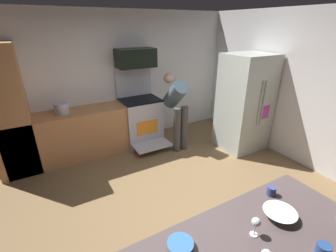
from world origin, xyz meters
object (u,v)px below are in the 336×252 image
(wine_glass_near, at_px, (256,223))
(mug_tea, at_px, (271,191))
(refrigerator, at_px, (245,103))
(mixing_bowl_small, at_px, (279,214))
(person_cook, at_px, (177,106))
(mixing_bowl_large, at_px, (180,245))
(oven_range, at_px, (141,119))
(stock_pot, at_px, (62,108))
(mug_coffee, at_px, (323,250))
(microwave, at_px, (136,58))

(wine_glass_near, xyz_separation_m, mug_tea, (0.48, 0.24, -0.07))
(refrigerator, height_order, mixing_bowl_small, refrigerator)
(person_cook, bearing_deg, mixing_bowl_large, -121.00)
(mixing_bowl_large, relative_size, wine_glass_near, 1.18)
(oven_range, xyz_separation_m, refrigerator, (1.70, -1.18, 0.41))
(mixing_bowl_small, bearing_deg, stock_pot, 109.47)
(mixing_bowl_small, bearing_deg, oven_range, 85.95)
(wine_glass_near, height_order, mug_coffee, wine_glass_near)
(oven_range, relative_size, mug_coffee, 17.03)
(microwave, bearing_deg, mug_coffee, -94.17)
(mixing_bowl_small, relative_size, mug_coffee, 2.87)
(oven_range, xyz_separation_m, person_cook, (0.53, -0.57, 0.37))
(refrigerator, height_order, person_cook, refrigerator)
(microwave, distance_m, refrigerator, 2.27)
(microwave, distance_m, stock_pot, 1.63)
(mixing_bowl_large, xyz_separation_m, mug_tea, (1.02, 0.06, 0.02))
(mug_tea, bearing_deg, person_cook, 77.12)
(oven_range, height_order, mixing_bowl_small, oven_range)
(stock_pot, bearing_deg, wine_glass_near, -75.39)
(stock_pot, bearing_deg, oven_range, -0.54)
(mug_tea, bearing_deg, refrigerator, 48.72)
(mixing_bowl_large, relative_size, mug_tea, 2.19)
(mug_tea, bearing_deg, mixing_bowl_large, -176.36)
(mug_coffee, bearing_deg, microwave, 85.83)
(oven_range, bearing_deg, mixing_bowl_small, -94.05)
(mixing_bowl_small, bearing_deg, wine_glass_near, -175.92)
(mixing_bowl_large, relative_size, mug_coffee, 2.04)
(mixing_bowl_small, xyz_separation_m, mug_coffee, (-0.04, -0.36, 0.01))
(mug_coffee, bearing_deg, oven_range, 85.73)
(refrigerator, height_order, wine_glass_near, refrigerator)
(microwave, bearing_deg, person_cook, -51.25)
(mixing_bowl_small, height_order, mug_coffee, mug_coffee)
(microwave, bearing_deg, stock_pot, -176.85)
(wine_glass_near, xyz_separation_m, mug_coffee, (0.27, -0.34, -0.07))
(oven_range, distance_m, mixing_bowl_large, 3.46)
(oven_range, bearing_deg, mug_coffee, -94.27)
(mug_coffee, xyz_separation_m, stock_pot, (-1.17, 3.79, 0.05))
(refrigerator, relative_size, mug_tea, 21.63)
(oven_range, height_order, stock_pot, oven_range)
(person_cook, relative_size, mixing_bowl_large, 7.79)
(wine_glass_near, relative_size, stock_pot, 0.68)
(wine_glass_near, bearing_deg, mug_tea, 26.13)
(mixing_bowl_large, bearing_deg, mug_coffee, -32.53)
(microwave, xyz_separation_m, mug_coffee, (-0.28, -3.87, -0.79))
(wine_glass_near, distance_m, stock_pot, 3.56)
(microwave, height_order, mixing_bowl_small, microwave)
(mixing_bowl_small, distance_m, mug_coffee, 0.37)
(oven_range, relative_size, refrigerator, 0.84)
(person_cook, height_order, stock_pot, person_cook)
(person_cook, bearing_deg, wine_glass_near, -110.72)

